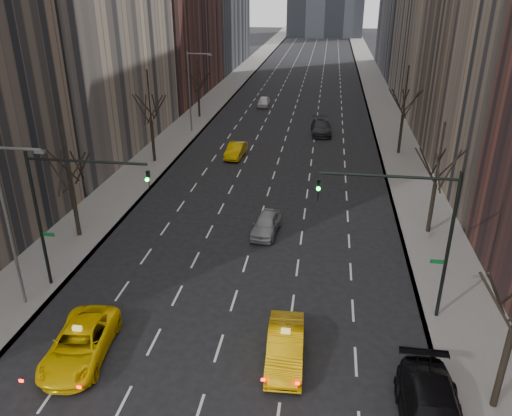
% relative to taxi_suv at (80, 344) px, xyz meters
% --- Properties ---
extents(sidewalk_left, '(4.50, 320.00, 0.15)m').
position_rel_taxi_suv_xyz_m(sidewalk_left, '(-6.01, 63.51, -0.68)').
color(sidewalk_left, slate).
rests_on(sidewalk_left, ground).
extents(sidewalk_right, '(4.50, 320.00, 0.15)m').
position_rel_taxi_suv_xyz_m(sidewalk_right, '(18.49, 63.51, -0.68)').
color(sidewalk_right, slate).
rests_on(sidewalk_right, ground).
extents(tree_lw_b, '(3.36, 3.50, 7.82)m').
position_rel_taxi_suv_xyz_m(tree_lw_b, '(-5.76, 11.51, 2.96)').
color(tree_lw_b, black).
rests_on(tree_lw_b, ground).
extents(tree_lw_c, '(3.36, 3.50, 8.74)m').
position_rel_taxi_suv_xyz_m(tree_lw_c, '(-5.76, 27.51, 3.28)').
color(tree_lw_c, black).
rests_on(tree_lw_c, ground).
extents(tree_lw_d, '(3.36, 3.50, 7.36)m').
position_rel_taxi_suv_xyz_m(tree_lw_d, '(-5.76, 45.51, 2.80)').
color(tree_lw_d, black).
rests_on(tree_lw_d, ground).
extents(tree_rw_a, '(3.36, 3.50, 8.28)m').
position_rel_taxi_suv_xyz_m(tree_rw_a, '(18.24, -0.49, 3.12)').
color(tree_rw_a, black).
rests_on(tree_rw_a, ground).
extents(tree_rw_b, '(3.36, 3.50, 7.82)m').
position_rel_taxi_suv_xyz_m(tree_rw_b, '(18.24, 15.51, 2.96)').
color(tree_rw_b, black).
rests_on(tree_rw_b, ground).
extents(tree_rw_c, '(3.36, 3.50, 8.74)m').
position_rel_taxi_suv_xyz_m(tree_rw_c, '(18.24, 33.51, 3.28)').
color(tree_rw_c, black).
rests_on(tree_rw_c, ground).
extents(traffic_mast_left, '(6.69, 0.39, 8.00)m').
position_rel_taxi_suv_xyz_m(traffic_mast_left, '(-2.87, 5.50, 4.73)').
color(traffic_mast_left, black).
rests_on(traffic_mast_left, ground).
extents(traffic_mast_right, '(6.69, 0.39, 8.00)m').
position_rel_taxi_suv_xyz_m(traffic_mast_right, '(15.34, 5.50, 4.73)').
color(traffic_mast_right, black).
rests_on(traffic_mast_right, ground).
extents(streetlight_near, '(2.83, 0.22, 9.00)m').
position_rel_taxi_suv_xyz_m(streetlight_near, '(-4.60, 3.51, 4.86)').
color(streetlight_near, slate).
rests_on(streetlight_near, ground).
extents(streetlight_far, '(2.83, 0.22, 9.00)m').
position_rel_taxi_suv_xyz_m(streetlight_far, '(-4.60, 38.51, 4.86)').
color(streetlight_far, slate).
rests_on(streetlight_far, ground).
extents(taxi_suv, '(3.07, 5.69, 1.52)m').
position_rel_taxi_suv_xyz_m(taxi_suv, '(0.00, 0.00, 0.00)').
color(taxi_suv, yellow).
rests_on(taxi_suv, ground).
extents(taxi_sedan, '(1.85, 4.77, 1.55)m').
position_rel_taxi_suv_xyz_m(taxi_sedan, '(9.46, 1.14, 0.02)').
color(taxi_sedan, '#E7A304').
rests_on(taxi_sedan, ground).
extents(silver_sedan_ahead, '(2.00, 4.24, 1.40)m').
position_rel_taxi_suv_xyz_m(silver_sedan_ahead, '(6.98, 13.87, -0.06)').
color(silver_sedan_ahead, gray).
rests_on(silver_sedan_ahead, ground).
extents(far_taxi, '(1.77, 4.39, 1.42)m').
position_rel_taxi_suv_xyz_m(far_taxi, '(1.87, 30.16, -0.05)').
color(far_taxi, '#D6A104').
rests_on(far_taxi, ground).
extents(far_suv_grey, '(2.61, 5.64, 1.59)m').
position_rel_taxi_suv_xyz_m(far_suv_grey, '(10.15, 39.97, 0.04)').
color(far_suv_grey, '#29282D').
rests_on(far_suv_grey, ground).
extents(far_car_white, '(1.67, 3.96, 1.34)m').
position_rel_taxi_suv_xyz_m(far_car_white, '(1.71, 53.14, -0.09)').
color(far_car_white, white).
rests_on(far_car_white, ground).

